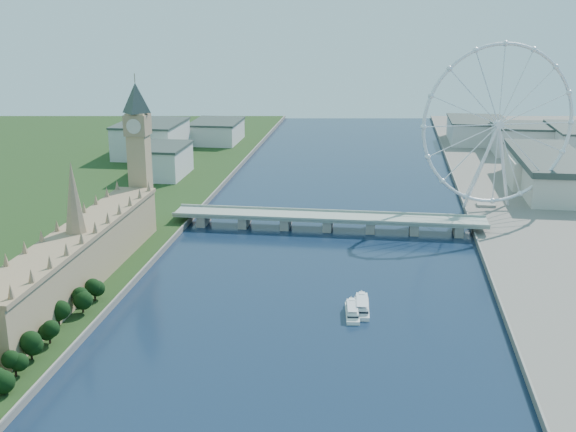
# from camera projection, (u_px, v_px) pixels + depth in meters

# --- Properties ---
(tree_row) EXTENTS (8.58, 184.58, 20.89)m
(tree_row) POSITION_uv_depth(u_px,v_px,m) (3.00, 373.00, 292.72)
(tree_row) COLOR black
(tree_row) RESTS_ON ground
(parliament_range) EXTENTS (24.00, 200.00, 70.00)m
(parliament_range) POSITION_uv_depth(u_px,v_px,m) (79.00, 258.00, 398.44)
(parliament_range) COLOR tan
(parliament_range) RESTS_ON ground
(big_ben) EXTENTS (20.02, 20.02, 110.00)m
(big_ben) POSITION_uv_depth(u_px,v_px,m) (138.00, 137.00, 487.43)
(big_ben) COLOR tan
(big_ben) RESTS_ON ground
(westminster_bridge) EXTENTS (220.00, 22.00, 9.50)m
(westminster_bridge) POSITION_uv_depth(u_px,v_px,m) (328.00, 220.00, 508.93)
(westminster_bridge) COLOR gray
(westminster_bridge) RESTS_ON ground
(london_eye) EXTENTS (113.60, 39.12, 124.30)m
(london_eye) POSITION_uv_depth(u_px,v_px,m) (499.00, 125.00, 528.62)
(london_eye) COLOR silver
(london_eye) RESTS_ON ground
(county_hall) EXTENTS (54.00, 144.00, 35.00)m
(county_hall) POSITION_uv_depth(u_px,v_px,m) (546.00, 191.00, 611.92)
(county_hall) COLOR beige
(county_hall) RESTS_ON ground
(city_skyline) EXTENTS (505.00, 280.00, 32.00)m
(city_skyline) POSITION_uv_depth(u_px,v_px,m) (386.00, 140.00, 748.13)
(city_skyline) COLOR beige
(city_skyline) RESTS_ON ground
(tour_boat_near) EXTENTS (9.48, 27.91, 6.03)m
(tour_boat_near) POSITION_uv_depth(u_px,v_px,m) (352.00, 315.00, 369.21)
(tour_boat_near) COLOR white
(tour_boat_near) RESTS_ON ground
(tour_boat_far) EXTENTS (9.25, 30.56, 6.68)m
(tour_boat_far) POSITION_uv_depth(u_px,v_px,m) (362.00, 311.00, 374.86)
(tour_boat_far) COLOR silver
(tour_boat_far) RESTS_ON ground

